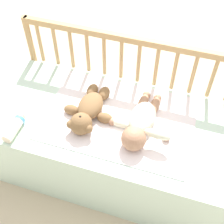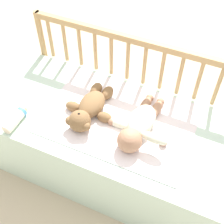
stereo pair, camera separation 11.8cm
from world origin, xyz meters
TOP-DOWN VIEW (x-y plane):
  - ground_plane at (0.00, 0.00)m, footprint 12.00×12.00m
  - crib_mattress at (0.00, 0.00)m, footprint 1.30×0.63m
  - crib_rail at (0.00, 0.34)m, footprint 1.30×0.04m
  - blanket at (0.04, 0.03)m, footprint 0.79×0.54m
  - teddy_bear at (-0.13, -0.01)m, footprint 0.27×0.37m
  - baby at (0.16, -0.01)m, footprint 0.34×0.43m
  - baby_bottle at (-0.45, -0.21)m, footprint 0.06×0.18m

SIDE VIEW (x-z plane):
  - ground_plane at x=0.00m, z-range 0.00..0.00m
  - crib_mattress at x=0.00m, z-range 0.00..0.45m
  - blanket at x=0.04m, z-range 0.45..0.46m
  - baby_bottle at x=-0.45m, z-range 0.45..0.51m
  - teddy_bear at x=-0.13m, z-range 0.44..0.56m
  - baby at x=0.16m, z-range 0.44..0.56m
  - crib_rail at x=0.00m, z-range 0.17..0.92m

